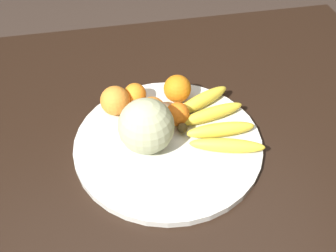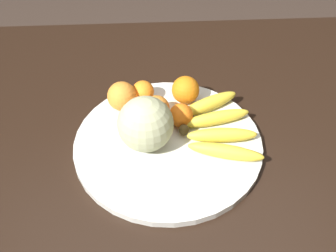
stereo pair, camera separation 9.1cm
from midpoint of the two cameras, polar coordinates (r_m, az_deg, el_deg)
name	(u,v)px [view 2 (the right image)]	position (r m, az deg, el deg)	size (l,w,h in m)	color
kitchen_table	(179,170)	(1.03, 4.24, -6.49)	(1.40, 1.19, 0.77)	black
fruit_bowl	(168,143)	(0.95, 2.74, -2.61)	(0.45, 0.45, 0.02)	silver
melon	(146,125)	(0.89, -0.36, 0.02)	(0.13, 0.13, 0.13)	#B2B789
banana_bunch	(217,126)	(0.97, 9.81, -0.08)	(0.19, 0.26, 0.04)	#473819
orange_front_left	(185,90)	(1.03, 5.09, 5.14)	(0.07, 0.07, 0.07)	orange
orange_front_right	(122,96)	(1.01, -4.14, 4.23)	(0.08, 0.08, 0.08)	orange
orange_mid_center	(143,92)	(1.04, -1.14, 4.90)	(0.06, 0.06, 0.06)	orange
orange_back_left	(157,108)	(0.98, 1.01, 2.48)	(0.07, 0.07, 0.07)	orange
orange_back_right	(181,115)	(0.97, 4.58, 1.44)	(0.06, 0.06, 0.06)	orange
produce_tag	(139,121)	(0.99, -1.55, 0.57)	(0.08, 0.03, 0.00)	white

